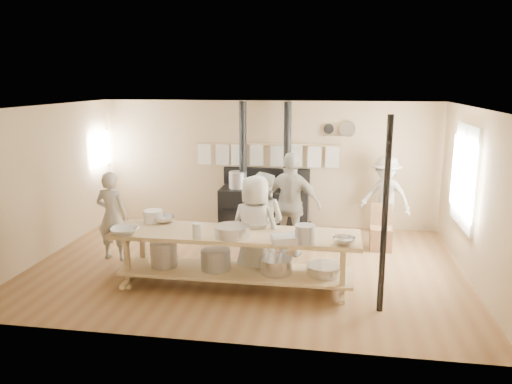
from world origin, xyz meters
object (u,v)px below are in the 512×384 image
at_px(cook_left, 262,221).
at_px(cook_right, 291,205).
at_px(prep_table, 235,254).
at_px(cook_far_left, 112,216).
at_px(chair, 381,236).
at_px(cook_by_window, 386,197).
at_px(cook_center, 255,228).
at_px(stove, 264,204).
at_px(roasting_pan, 288,239).

distance_m(cook_left, cook_right, 0.87).
relative_size(prep_table, cook_far_left, 2.37).
bearing_deg(chair, cook_left, -145.42).
height_order(cook_left, cook_by_window, same).
bearing_deg(prep_table, cook_far_left, 159.25).
bearing_deg(cook_center, prep_table, 69.81).
xyz_separation_m(stove, cook_center, (0.24, -2.67, 0.30)).
xyz_separation_m(cook_left, chair, (1.98, 1.30, -0.56)).
bearing_deg(stove, prep_table, -90.04).
height_order(cook_far_left, cook_right, cook_right).
height_order(stove, cook_right, stove).
distance_m(cook_center, roasting_pan, 0.89).
xyz_separation_m(prep_table, cook_by_window, (2.39, 2.85, 0.28)).
bearing_deg(prep_table, cook_left, 69.90).
bearing_deg(chair, cook_by_window, 82.32).
bearing_deg(chair, cook_center, -138.08).
bearing_deg(chair, cook_far_left, -163.76).
bearing_deg(cook_right, roasting_pan, 104.95).
relative_size(stove, cook_right, 1.44).
relative_size(cook_by_window, roasting_pan, 3.60).
height_order(cook_far_left, roasting_pan, cook_far_left).
relative_size(stove, prep_table, 0.72).
relative_size(stove, cook_far_left, 1.71).
xyz_separation_m(cook_far_left, cook_left, (2.58, -0.08, 0.04)).
distance_m(prep_table, cook_left, 0.88).
bearing_deg(prep_table, cook_center, 55.20).
bearing_deg(cook_left, stove, -63.76).
bearing_deg(cook_by_window, stove, -154.00).
bearing_deg(roasting_pan, cook_by_window, 63.55).
distance_m(cook_center, chair, 2.73).
distance_m(prep_table, cook_right, 1.74).
bearing_deg(cook_far_left, stove, -133.39).
distance_m(stove, roasting_pan, 3.46).
bearing_deg(cook_right, cook_center, 81.04).
xyz_separation_m(cook_center, cook_right, (0.44, 1.20, 0.09)).
bearing_deg(cook_center, cook_by_window, -116.06).
relative_size(cook_right, chair, 2.21).
bearing_deg(cook_by_window, cook_left, -105.54).
relative_size(cook_right, cook_by_window, 1.13).
bearing_deg(stove, cook_left, -82.71).
relative_size(cook_center, chair, 1.99).
relative_size(cook_center, roasting_pan, 3.65).
bearing_deg(cook_far_left, cook_right, -163.53).
xyz_separation_m(cook_left, cook_center, (-0.05, -0.44, 0.01)).
xyz_separation_m(cook_right, chair, (1.59, 0.53, -0.66)).
relative_size(cook_center, cook_right, 0.90).
xyz_separation_m(cook_center, roasting_pan, (0.57, -0.68, 0.08)).
relative_size(prep_table, cook_left, 2.24).
bearing_deg(roasting_pan, chair, 58.83).
bearing_deg(chair, stove, 158.99).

